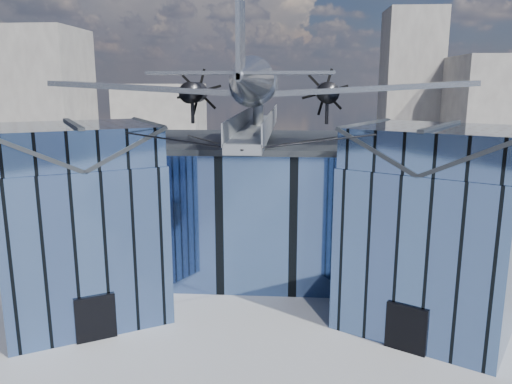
{
  "coord_description": "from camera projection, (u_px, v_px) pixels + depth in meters",
  "views": [
    {
      "loc": [
        2.23,
        -29.36,
        14.05
      ],
      "look_at": [
        0.0,
        2.0,
        7.2
      ],
      "focal_mm": 35.0,
      "sensor_mm": 36.0,
      "label": 1
    }
  ],
  "objects": [
    {
      "name": "bg_towers",
      "position": [
        287.0,
        110.0,
        78.74
      ],
      "size": [
        77.0,
        24.5,
        26.0
      ],
      "color": "gray",
      "rests_on": "ground"
    },
    {
      "name": "ground_plane",
      "position": [
        254.0,
        309.0,
        31.76
      ],
      "size": [
        120.0,
        120.0,
        0.0
      ],
      "primitive_type": "plane",
      "color": "gray"
    },
    {
      "name": "museum",
      "position": [
        260.0,
        203.0,
        36.25
      ],
      "size": [
        32.88,
        24.5,
        17.6
      ],
      "color": "#4C689A",
      "rests_on": "ground"
    }
  ]
}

